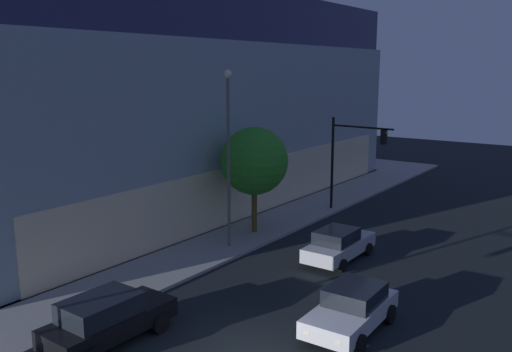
% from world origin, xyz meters
% --- Properties ---
extents(modern_building, '(38.00, 24.06, 14.34)m').
position_xyz_m(modern_building, '(15.17, 21.96, 7.09)').
color(modern_building, '#4C4C51').
rests_on(modern_building, ground).
extents(traffic_light_far_corner, '(0.54, 4.41, 6.15)m').
position_xyz_m(traffic_light_far_corner, '(18.93, 5.54, 4.23)').
color(traffic_light_far_corner, black).
rests_on(traffic_light_far_corner, sidewalk_corner).
extents(street_lamp_sidewalk, '(0.44, 0.44, 9.23)m').
position_xyz_m(street_lamp_sidewalk, '(8.66, 7.51, 5.83)').
color(street_lamp_sidewalk, '#606060').
rests_on(street_lamp_sidewalk, sidewalk_corner).
extents(sidewalk_tree, '(3.85, 3.85, 6.08)m').
position_xyz_m(sidewalk_tree, '(11.55, 7.95, 4.29)').
color(sidewalk_tree, brown).
rests_on(sidewalk_tree, sidewalk_corner).
extents(car_black, '(4.79, 2.23, 1.75)m').
position_xyz_m(car_black, '(-1.79, 4.65, 0.90)').
color(car_black, black).
rests_on(car_black, ground).
extents(car_white, '(4.54, 2.28, 1.62)m').
position_xyz_m(car_white, '(4.05, -1.87, 0.84)').
color(car_white, silver).
rests_on(car_white, ground).
extents(car_silver, '(4.74, 2.05, 1.64)m').
position_xyz_m(car_silver, '(10.44, 1.95, 0.82)').
color(car_silver, '#B7BABF').
rests_on(car_silver, ground).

